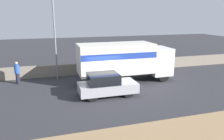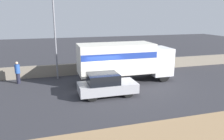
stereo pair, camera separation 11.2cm
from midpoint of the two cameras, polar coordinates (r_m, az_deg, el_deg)
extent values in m
plane|color=#2D2D33|center=(15.76, -0.85, -6.13)|extent=(80.00, 80.00, 0.00)
cube|color=gray|center=(20.95, -5.04, 0.53)|extent=(60.00, 0.35, 1.07)
cylinder|color=slate|center=(19.11, -14.48, 8.67)|extent=(0.14, 0.14, 7.55)
cube|color=silver|center=(19.46, 12.23, 2.40)|extent=(1.71, 2.39, 2.30)
cube|color=black|center=(19.78, 14.43, 3.82)|extent=(0.06, 2.03, 1.01)
cube|color=#2D2D33|center=(18.16, 1.16, -0.98)|extent=(6.11, 1.39, 0.25)
cube|color=silver|center=(17.86, 1.18, 3.10)|extent=(6.11, 2.53, 2.38)
cube|color=navy|center=(17.79, 1.18, 4.25)|extent=(6.08, 2.55, 0.48)
cylinder|color=black|center=(20.59, 10.72, -0.03)|extent=(0.98, 0.28, 0.98)
cylinder|color=black|center=(18.85, 13.53, -1.52)|extent=(0.98, 0.28, 0.98)
cylinder|color=black|center=(18.78, -4.69, -1.22)|extent=(0.98, 0.28, 0.98)
cylinder|color=black|center=(16.85, -3.27, -3.02)|extent=(0.98, 0.28, 0.98)
cylinder|color=black|center=(19.05, -1.09, -0.95)|extent=(0.98, 0.28, 0.98)
cylinder|color=black|center=(17.15, 0.72, -2.68)|extent=(0.98, 0.28, 0.98)
cube|color=#9E9EA3|center=(15.21, -0.96, -4.55)|extent=(4.02, 1.83, 0.66)
cube|color=black|center=(14.93, -2.16, -2.23)|extent=(2.09, 1.68, 0.68)
cylinder|color=black|center=(16.35, 2.52, -4.08)|extent=(0.70, 0.20, 0.70)
cylinder|color=black|center=(14.94, 4.50, -5.92)|extent=(0.70, 0.20, 0.70)
cylinder|color=black|center=(15.76, -6.12, -4.87)|extent=(0.70, 0.20, 0.70)
cylinder|color=black|center=(14.29, -4.96, -6.89)|extent=(0.70, 0.20, 0.70)
cylinder|color=#1E1E2D|center=(19.42, -23.14, -2.00)|extent=(0.31, 0.31, 0.87)
cylinder|color=#264C99|center=(19.23, -23.37, 0.28)|extent=(0.40, 0.40, 0.72)
sphere|color=tan|center=(19.13, -23.51, 1.67)|extent=(0.24, 0.24, 0.24)
camera|label=1|loc=(0.06, -89.81, 0.05)|focal=35.00mm
camera|label=2|loc=(0.06, 90.19, -0.05)|focal=35.00mm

